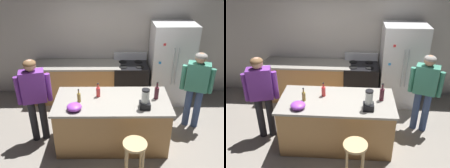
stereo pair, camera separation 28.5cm
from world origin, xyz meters
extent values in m
plane|color=gray|center=(0.00, 0.00, 0.00)|extent=(14.00, 14.00, 0.00)
cube|color=#BCB7AD|center=(0.00, 1.95, 1.35)|extent=(8.00, 0.10, 2.70)
cube|color=#B7844C|center=(0.00, 0.00, 0.43)|extent=(1.89, 0.89, 0.86)
cube|color=gray|center=(0.00, 0.00, 0.88)|extent=(1.95, 0.95, 0.04)
cube|color=#B7844C|center=(-0.80, 1.55, 0.43)|extent=(2.00, 0.64, 0.86)
cube|color=gray|center=(-0.80, 1.55, 0.88)|extent=(2.00, 0.64, 0.04)
cube|color=silver|center=(1.31, 1.50, 0.92)|extent=(0.90, 0.70, 1.84)
cylinder|color=#B7BABF|center=(1.27, 1.13, 1.01)|extent=(0.02, 0.02, 0.83)
cylinder|color=#B7BABF|center=(1.35, 1.13, 1.01)|extent=(0.02, 0.02, 0.83)
cube|color=orange|center=(1.51, 1.15, 0.70)|extent=(0.05, 0.01, 0.05)
cube|color=purple|center=(1.53, 1.15, 0.86)|extent=(0.05, 0.01, 0.05)
cube|color=#268CD8|center=(1.00, 1.15, 1.10)|extent=(0.05, 0.01, 0.05)
cube|color=red|center=(1.06, 1.15, 1.49)|extent=(0.05, 0.01, 0.05)
cube|color=black|center=(0.44, 1.52, 0.45)|extent=(0.76, 0.64, 0.90)
cube|color=black|center=(0.44, 1.20, 0.41)|extent=(0.60, 0.01, 0.24)
cube|color=#B7BABF|center=(0.44, 1.81, 0.99)|extent=(0.76, 0.06, 0.18)
cylinder|color=black|center=(0.26, 1.37, 0.91)|extent=(0.18, 0.18, 0.01)
cylinder|color=black|center=(0.62, 1.37, 0.91)|extent=(0.18, 0.18, 0.01)
cylinder|color=black|center=(0.26, 1.67, 0.91)|extent=(0.18, 0.18, 0.01)
cylinder|color=black|center=(0.62, 1.67, 0.91)|extent=(0.18, 0.18, 0.01)
cylinder|color=#26262B|center=(-1.42, 0.09, 0.41)|extent=(0.16, 0.16, 0.83)
cylinder|color=#26262B|center=(-1.25, 0.13, 0.41)|extent=(0.16, 0.16, 0.83)
cube|color=#723399|center=(-1.33, 0.11, 1.11)|extent=(0.44, 0.31, 0.57)
cylinder|color=#723399|center=(-1.58, 0.05, 1.06)|extent=(0.11, 0.11, 0.51)
cylinder|color=#723399|center=(-1.09, 0.17, 1.06)|extent=(0.11, 0.11, 0.51)
sphere|color=tan|center=(-1.33, 0.11, 1.50)|extent=(0.24, 0.24, 0.20)
ellipsoid|color=brown|center=(-1.33, 0.11, 1.53)|extent=(0.26, 0.26, 0.12)
cylinder|color=#384C7A|center=(1.66, 0.46, 0.41)|extent=(0.17, 0.17, 0.82)
cylinder|color=#384C7A|center=(1.50, 0.53, 0.41)|extent=(0.17, 0.17, 0.82)
cube|color=#3F8C72|center=(1.58, 0.50, 1.09)|extent=(0.45, 0.34, 0.54)
cylinder|color=#3F8C72|center=(1.81, 0.41, 1.04)|extent=(0.12, 0.12, 0.48)
cylinder|color=#3F8C72|center=(1.35, 0.58, 1.04)|extent=(0.12, 0.12, 0.48)
sphere|color=tan|center=(1.58, 0.50, 1.46)|extent=(0.26, 0.26, 0.20)
ellipsoid|color=gray|center=(1.58, 0.50, 1.50)|extent=(0.27, 0.27, 0.12)
cylinder|color=tan|center=(0.33, -0.80, 0.64)|extent=(0.36, 0.36, 0.04)
cylinder|color=tan|center=(0.21, -0.91, 0.31)|extent=(0.04, 0.04, 0.62)
cylinder|color=tan|center=(0.44, -0.91, 0.31)|extent=(0.04, 0.04, 0.62)
cylinder|color=tan|center=(0.21, -0.68, 0.31)|extent=(0.04, 0.04, 0.62)
cylinder|color=tan|center=(0.44, -0.68, 0.31)|extent=(0.04, 0.04, 0.62)
cube|color=black|center=(0.52, -0.24, 0.95)|extent=(0.17, 0.17, 0.10)
cylinder|color=silver|center=(0.52, -0.24, 1.11)|extent=(0.12, 0.12, 0.21)
cylinder|color=black|center=(0.52, -0.24, 1.23)|extent=(0.12, 0.12, 0.02)
cylinder|color=red|center=(-0.24, 0.13, 0.99)|extent=(0.07, 0.07, 0.17)
cylinder|color=red|center=(-0.24, 0.13, 1.11)|extent=(0.03, 0.03, 0.07)
cylinder|color=black|center=(-0.24, 0.13, 1.15)|extent=(0.03, 0.03, 0.02)
cylinder|color=olive|center=(-0.55, -0.05, 0.98)|extent=(0.06, 0.06, 0.15)
cylinder|color=olive|center=(-0.55, -0.05, 1.09)|extent=(0.02, 0.02, 0.07)
cylinder|color=black|center=(-0.55, -0.05, 1.13)|extent=(0.03, 0.03, 0.02)
cylinder|color=#471923|center=(0.75, 0.05, 1.01)|extent=(0.08, 0.08, 0.21)
cylinder|color=#471923|center=(0.75, 0.05, 1.16)|extent=(0.03, 0.03, 0.09)
cylinder|color=black|center=(0.75, 0.05, 1.21)|extent=(0.03, 0.03, 0.02)
ellipsoid|color=purple|center=(-0.60, -0.29, 0.96)|extent=(0.24, 0.24, 0.11)
camera|label=1|loc=(-0.03, -3.51, 3.06)|focal=39.05mm
camera|label=2|loc=(0.26, -3.51, 3.06)|focal=39.05mm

